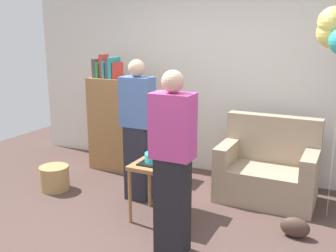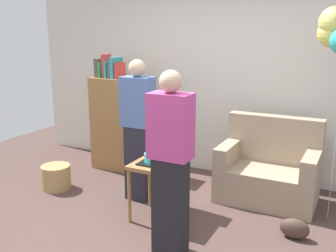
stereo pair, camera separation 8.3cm
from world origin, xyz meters
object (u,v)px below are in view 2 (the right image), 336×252
(birthday_cake, at_px, (157,158))
(wicker_basket, at_px, (56,177))
(person_holding_cake, at_px, (170,163))
(side_table, at_px, (157,172))
(person_blowing_candles, at_px, (138,130))
(couch, at_px, (269,171))
(handbag, at_px, (294,229))
(bookshelf, at_px, (120,122))

(birthday_cake, xyz_separation_m, wicker_basket, (-1.51, 0.12, -0.51))
(birthday_cake, bearing_deg, person_holding_cake, -51.00)
(side_table, distance_m, person_blowing_candles, 0.64)
(couch, height_order, handbag, couch)
(person_blowing_candles, relative_size, person_holding_cake, 1.00)
(birthday_cake, xyz_separation_m, handbag, (1.37, 0.23, -0.56))
(handbag, bearing_deg, couch, 119.16)
(wicker_basket, relative_size, handbag, 1.29)
(bookshelf, relative_size, person_blowing_candles, 0.99)
(side_table, xyz_separation_m, handbag, (1.37, 0.23, -0.42))
(birthday_cake, distance_m, handbag, 1.50)
(person_holding_cake, xyz_separation_m, wicker_basket, (-1.92, 0.63, -0.68))
(birthday_cake, relative_size, handbag, 1.14)
(side_table, height_order, wicker_basket, side_table)
(wicker_basket, bearing_deg, handbag, 2.02)
(couch, relative_size, bookshelf, 0.68)
(couch, distance_m, person_holding_cake, 1.68)
(person_blowing_candles, bearing_deg, bookshelf, 129.00)
(side_table, bearing_deg, handbag, 9.35)
(person_blowing_candles, bearing_deg, wicker_basket, -174.32)
(birthday_cake, height_order, person_holding_cake, person_holding_cake)
(couch, bearing_deg, person_blowing_candles, -153.71)
(person_holding_cake, bearing_deg, side_table, -52.27)
(couch, distance_m, birthday_cake, 1.41)
(side_table, relative_size, person_blowing_candles, 0.38)
(wicker_basket, bearing_deg, side_table, -4.68)
(person_holding_cake, distance_m, handbag, 1.41)
(wicker_basket, bearing_deg, birthday_cake, -4.68)
(side_table, xyz_separation_m, wicker_basket, (-1.51, 0.12, -0.37))
(person_blowing_candles, bearing_deg, person_holding_cake, -51.49)
(person_holding_cake, relative_size, handbag, 5.82)
(couch, height_order, person_blowing_candles, person_blowing_candles)
(side_table, distance_m, wicker_basket, 1.56)
(couch, distance_m, wicker_basket, 2.60)
(handbag, bearing_deg, side_table, -170.65)
(person_holding_cake, bearing_deg, couch, -110.07)
(birthday_cake, distance_m, person_blowing_candles, 0.58)
(side_table, relative_size, person_holding_cake, 0.38)
(side_table, height_order, birthday_cake, birthday_cake)
(wicker_basket, bearing_deg, couch, 20.14)
(side_table, bearing_deg, wicker_basket, 175.32)
(bookshelf, bearing_deg, person_holding_cake, -45.23)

